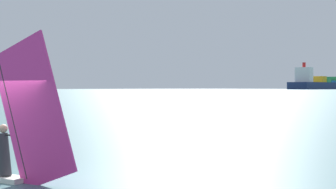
# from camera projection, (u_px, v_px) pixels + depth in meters

# --- Properties ---
(ground_plane) EXTENTS (4000.00, 4000.00, 0.00)m
(ground_plane) POSITION_uv_depth(u_px,v_px,m) (12.00, 178.00, 15.39)
(ground_plane) COLOR #386066
(windsurfer) EXTENTS (3.50, 2.43, 4.10)m
(windsurfer) POSITION_uv_depth(u_px,v_px,m) (16.00, 137.00, 14.74)
(windsurfer) COLOR white
(windsurfer) RESTS_ON ground_plane
(cargo_ship) EXTENTS (122.96, 162.64, 33.12)m
(cargo_ship) POSITION_uv_depth(u_px,v_px,m) (325.00, 84.00, 791.80)
(cargo_ship) COLOR navy
(cargo_ship) RESTS_ON ground_plane
(distant_headland) EXTENTS (1311.26, 654.08, 30.17)m
(distant_headland) POSITION_uv_depth(u_px,v_px,m) (299.00, 82.00, 1324.27)
(distant_headland) COLOR #60665B
(distant_headland) RESTS_ON ground_plane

